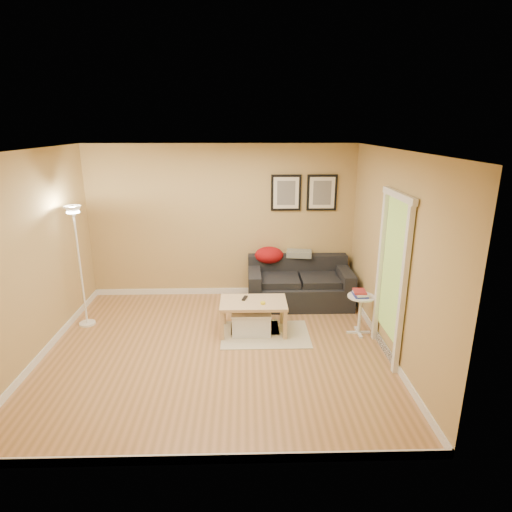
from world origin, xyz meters
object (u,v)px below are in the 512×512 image
Objects in this scene: sofa at (299,282)px; storage_bin at (251,322)px; book_stack at (360,293)px; side_table at (360,315)px; floor_lamp at (81,270)px; coffee_table at (253,317)px.

storage_bin is at bearing -128.09° from sofa.
sofa is 1.33m from book_stack.
storage_bin is at bearing -166.01° from book_stack.
side_table is 4.08m from floor_lamp.
floor_lamp is (-3.29, -0.71, 0.48)m from sofa.
floor_lamp is at bearing 174.42° from side_table.
sofa is 1.32m from side_table.
floor_lamp reaches higher than side_table.
sofa reaches higher than coffee_table.
floor_lamp is at bearing 164.23° from coffee_table.
sofa is 2.93× the size of side_table.
storage_bin is 2.59m from floor_lamp.
sofa reaches higher than storage_bin.
sofa is 3.01× the size of storage_bin.
floor_lamp is at bearing -167.87° from sofa.
side_table is at bearing -2.01° from storage_bin.
storage_bin is 2.28× the size of book_stack.
floor_lamp reaches higher than storage_bin.
coffee_table is 1.55m from book_stack.
storage_bin is at bearing 177.99° from side_table.
side_table reaches higher than storage_bin.
sofa is 1.79× the size of coffee_table.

